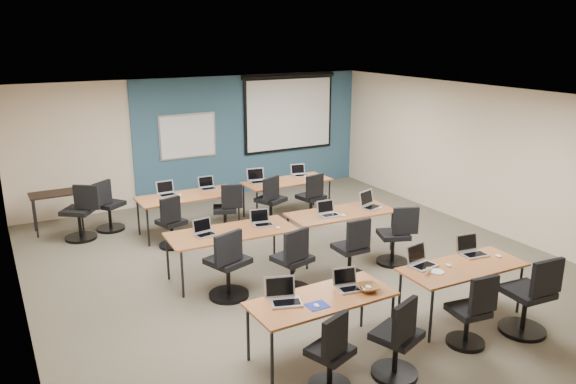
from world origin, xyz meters
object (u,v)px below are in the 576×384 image
spare_chair_b (81,217)px  task_chair_1 (398,345)px  task_chair_3 (530,302)px  task_chair_11 (312,202)px  training_table_mid_right (341,215)px  task_chair_9 (227,213)px  laptop_4 (204,231)px  utility_table (56,198)px  training_table_mid_left (231,234)px  spare_chair_a (108,210)px  task_chair_8 (171,226)px  training_table_front_right (463,269)px  task_chair_6 (352,253)px  laptop_9 (207,186)px  task_chair_7 (396,240)px  training_table_back_right (287,183)px  laptop_0 (284,296)px  whiteboard (188,136)px  task_chair_2 (471,317)px  laptop_8 (167,192)px  task_chair_4 (228,270)px  laptop_2 (421,261)px  laptop_3 (471,250)px  task_chair_5 (293,266)px  laptop_7 (370,203)px  laptop_11 (300,173)px  training_table_back_left (188,197)px  projector_screen (289,109)px  laptop_1 (348,284)px  task_chair_10 (271,205)px  laptop_5 (262,221)px  task_chair_0 (331,359)px  laptop_6 (328,212)px

spare_chair_b → task_chair_1: bearing=-33.7°
task_chair_3 → task_chair_11: 4.97m
training_table_mid_right → task_chair_9: bearing=128.7°
laptop_4 → utility_table: bearing=107.0°
training_table_mid_left → spare_chair_a: size_ratio=1.92×
spare_chair_a → task_chair_8: bearing=-97.7°
training_table_front_right → task_chair_11: size_ratio=1.69×
training_table_mid_left → task_chair_6: 1.85m
task_chair_3 → laptop_9: (-1.99, 5.77, 0.35)m
training_table_front_right → task_chair_7: task_chair_7 is taller
training_table_back_right → task_chair_6: task_chair_6 is taller
laptop_0 → spare_chair_a: (-0.84, 5.39, -0.38)m
whiteboard → task_chair_2: 7.49m
laptop_0 → laptop_8: (0.12, 4.77, -0.00)m
task_chair_3 → training_table_mid_right: bearing=104.3°
utility_table → task_chair_4: bearing=-68.0°
laptop_2 → laptop_3: same height
training_table_mid_right → training_table_back_right: same height
task_chair_5 → laptop_7: task_chair_5 is taller
laptop_11 → laptop_7: bearing=-78.6°
training_table_back_left → task_chair_8: (-0.52, -0.58, -0.30)m
projector_screen → laptop_4: size_ratio=8.06×
laptop_1 → laptop_9: laptop_9 is taller
task_chair_5 → task_chair_10: size_ratio=1.00×
laptop_5 → laptop_9: bearing=101.5°
task_chair_1 → task_chair_3: (2.03, -0.05, 0.03)m
utility_table → spare_chair_a: 0.98m
task_chair_9 → spare_chair_a: spare_chair_a is taller
laptop_8 → task_chair_7: bearing=-51.5°
training_table_back_left → task_chair_10: size_ratio=1.83×
utility_table → spare_chair_a: (0.83, -0.46, -0.24)m
training_table_mid_left → utility_table: (-2.07, 3.45, -0.03)m
task_chair_5 → laptop_9: size_ratio=3.35×
task_chair_2 → task_chair_11: bearing=88.8°
laptop_2 → utility_table: laptop_2 is taller
training_table_front_right → spare_chair_b: size_ratio=1.62×
task_chair_5 → task_chair_8: task_chair_5 is taller
laptop_1 → laptop_8: 4.89m
task_chair_0 → laptop_5: bearing=56.4°
task_chair_2 → laptop_8: bearing=116.4°
training_table_back_left → whiteboard: bearing=69.6°
training_table_mid_right → task_chair_1: task_chair_1 is taller
training_table_mid_right → task_chair_7: size_ratio=1.82×
training_table_front_right → laptop_11: (0.49, 5.07, 0.11)m
task_chair_6 → task_chair_7: bearing=7.0°
training_table_front_right → spare_chair_b: spare_chair_b is taller
laptop_9 → laptop_11: (2.06, 0.02, 0.00)m
training_table_back_right → laptop_6: laptop_6 is taller
task_chair_4 → utility_table: bearing=93.6°
training_table_front_right → laptop_8: 5.56m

